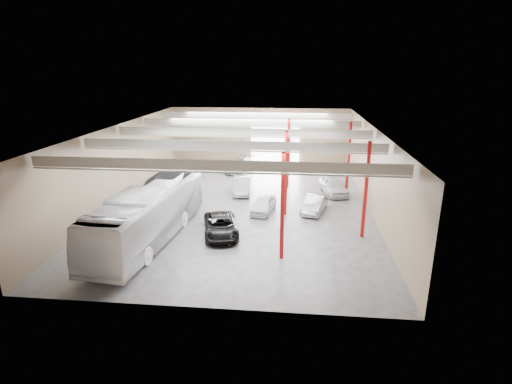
% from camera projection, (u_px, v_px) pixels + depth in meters
% --- Properties ---
extents(depot_shell, '(22.12, 32.12, 7.06)m').
position_uv_depth(depot_shell, '(245.00, 149.00, 34.61)').
color(depot_shell, '#3F3F44').
rests_on(depot_shell, ground).
extents(coach_bus, '(4.52, 14.18, 3.88)m').
position_uv_depth(coach_bus, '(149.00, 214.00, 28.04)').
color(coach_bus, silver).
rests_on(coach_bus, ground).
extents(black_sedan, '(3.53, 5.57, 1.43)m').
position_uv_depth(black_sedan, '(221.00, 226.00, 29.10)').
color(black_sedan, black).
rests_on(black_sedan, ground).
extents(car_row_a, '(2.29, 4.23, 1.37)m').
position_uv_depth(car_row_a, '(264.00, 204.00, 33.79)').
color(car_row_a, silver).
rests_on(car_row_a, ground).
extents(car_row_b, '(2.19, 4.88, 1.55)m').
position_uv_depth(car_row_b, '(241.00, 185.00, 38.94)').
color(car_row_b, '#ADADB2').
rests_on(car_row_b, ground).
extents(car_row_c, '(3.17, 5.59, 1.53)m').
position_uv_depth(car_row_c, '(239.00, 165.00, 47.01)').
color(car_row_c, slate).
rests_on(car_row_c, ground).
extents(car_right_near, '(2.62, 4.59, 1.43)m').
position_uv_depth(car_right_near, '(315.00, 204.00, 33.87)').
color(car_right_near, '#AEAFB3').
rests_on(car_right_near, ground).
extents(car_right_far, '(2.96, 5.14, 1.65)m').
position_uv_depth(car_right_far, '(334.00, 186.00, 38.58)').
color(car_right_far, silver).
rests_on(car_right_far, ground).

